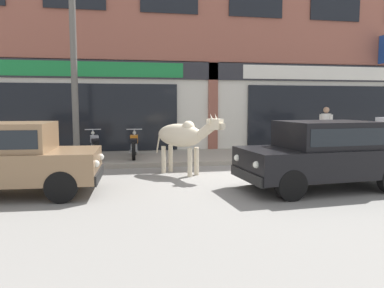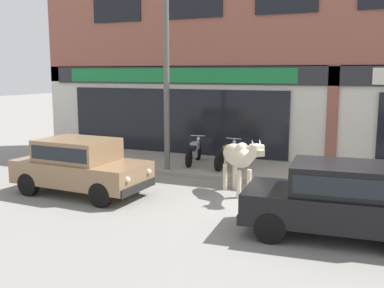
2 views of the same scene
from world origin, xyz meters
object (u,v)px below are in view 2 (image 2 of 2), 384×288
object	(u,v)px
cow	(239,157)
utility_pole	(166,83)
motorcycle_0	(194,152)
car_2	(339,197)
car_1	(80,164)
motorcycle_1	(227,156)

from	to	relation	value
cow	utility_pole	bearing A→B (deg)	152.17
cow	motorcycle_0	world-z (taller)	cow
motorcycle_0	cow	bearing A→B (deg)	-47.85
motorcycle_0	car_2	bearing A→B (deg)	-43.69
car_1	motorcycle_1	size ratio (longest dim) A/B	2.02
motorcycle_1	cow	bearing A→B (deg)	-64.74
cow	car_1	bearing A→B (deg)	-157.23
utility_pole	car_1	bearing A→B (deg)	-108.09
car_1	cow	bearing A→B (deg)	22.77
motorcycle_0	utility_pole	bearing A→B (deg)	-110.09
utility_pole	motorcycle_0	bearing A→B (deg)	69.91
cow	car_2	xyz separation A→B (m)	(2.70, -2.22, -0.19)
car_2	cow	bearing A→B (deg)	140.55
motorcycle_1	utility_pole	xyz separation A→B (m)	(-1.65, -0.99, 2.31)
cow	motorcycle_1	bearing A→B (deg)	115.26
car_2	motorcycle_0	xyz separation A→B (m)	(-5.09, 4.86, -0.29)
utility_pole	car_2	bearing A→B (deg)	-33.91
cow	motorcycle_0	bearing A→B (deg)	132.15
motorcycle_1	utility_pole	world-z (taller)	utility_pole
cow	motorcycle_0	size ratio (longest dim) A/B	0.95
motorcycle_0	motorcycle_1	xyz separation A→B (m)	(1.22, -0.17, 0.00)
cow	utility_pole	world-z (taller)	utility_pole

